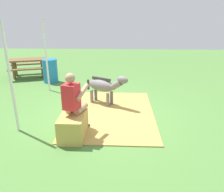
# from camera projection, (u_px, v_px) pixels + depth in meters

# --- Properties ---
(ground_plane) EXTENTS (24.00, 24.00, 0.00)m
(ground_plane) POSITION_uv_depth(u_px,v_px,m) (102.00, 114.00, 5.79)
(ground_plane) COLOR #4C7A38
(hay_patch) EXTENTS (3.17, 2.21, 0.02)m
(hay_patch) POSITION_uv_depth(u_px,v_px,m) (111.00, 113.00, 5.82)
(hay_patch) COLOR #AD8C47
(hay_patch) RESTS_ON ground
(hay_bale) EXTENTS (0.75, 0.50, 0.50)m
(hay_bale) POSITION_uv_depth(u_px,v_px,m) (73.00, 127.00, 4.58)
(hay_bale) COLOR tan
(hay_bale) RESTS_ON ground
(person_seated) EXTENTS (0.71, 0.53, 1.38)m
(person_seated) POSITION_uv_depth(u_px,v_px,m) (74.00, 101.00, 4.55)
(person_seated) COLOR tan
(person_seated) RESTS_ON ground
(pony_standing) EXTENTS (0.83, 1.22, 0.93)m
(pony_standing) POSITION_uv_depth(u_px,v_px,m) (104.00, 86.00, 6.20)
(pony_standing) COLOR slate
(pony_standing) RESTS_ON ground
(water_barrel) EXTENTS (0.55, 0.55, 0.89)m
(water_barrel) POSITION_uv_depth(u_px,v_px,m) (50.00, 71.00, 8.42)
(water_barrel) COLOR #1E72B2
(water_barrel) RESTS_ON ground
(tent_pole_left) EXTENTS (0.06, 0.06, 2.35)m
(tent_pole_left) POSITION_uv_depth(u_px,v_px,m) (11.00, 80.00, 4.55)
(tent_pole_left) COLOR silver
(tent_pole_left) RESTS_ON ground
(tent_pole_right) EXTENTS (0.06, 0.06, 2.35)m
(tent_pole_right) POSITION_uv_depth(u_px,v_px,m) (46.00, 56.00, 7.21)
(tent_pole_right) COLOR silver
(tent_pole_right) RESTS_ON ground
(picnic_bench) EXTENTS (1.71, 1.83, 0.75)m
(picnic_bench) POSITION_uv_depth(u_px,v_px,m) (28.00, 63.00, 9.12)
(picnic_bench) COLOR brown
(picnic_bench) RESTS_ON ground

